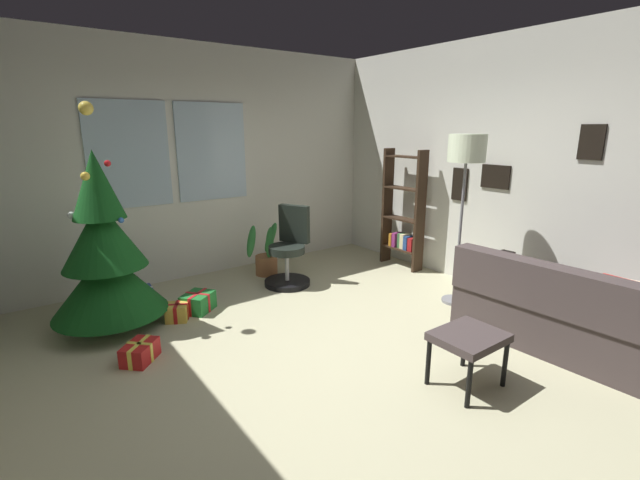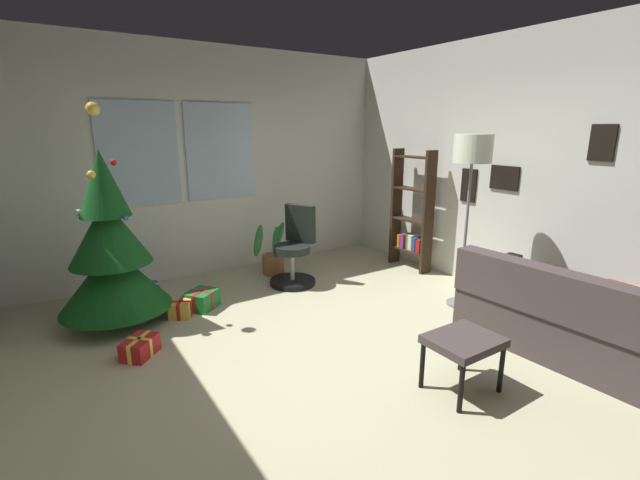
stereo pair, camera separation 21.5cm
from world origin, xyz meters
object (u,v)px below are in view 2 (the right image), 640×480
object	(u,v)px
couch	(591,320)
holiday_tree	(111,254)
gift_box_red	(140,347)
office_chair	(295,254)
gift_box_gold	(181,309)
potted_plant	(272,255)
gift_box_blue	(148,294)
gift_box_green	(202,300)
footstool	(463,344)
bookshelf	(412,217)
floor_lamp	(472,160)

from	to	relation	value
couch	holiday_tree	world-z (taller)	holiday_tree
gift_box_red	office_chair	world-z (taller)	office_chair
gift_box_gold	potted_plant	world-z (taller)	potted_plant
gift_box_red	office_chair	xyz separation A→B (m)	(1.99, 0.83, 0.30)
holiday_tree	gift_box_blue	size ratio (longest dim) A/B	6.62
gift_box_green	gift_box_gold	size ratio (longest dim) A/B	1.46
footstool	gift_box_gold	size ratio (longest dim) A/B	1.77
gift_box_green	office_chair	size ratio (longest dim) A/B	0.43
holiday_tree	gift_box_blue	bearing A→B (deg)	45.48
gift_box_green	bookshelf	bearing A→B (deg)	-3.85
gift_box_green	potted_plant	bearing A→B (deg)	27.90
office_chair	floor_lamp	bearing A→B (deg)	-53.64
floor_lamp	office_chair	bearing A→B (deg)	126.36
footstool	bookshelf	distance (m)	2.93
gift_box_gold	floor_lamp	world-z (taller)	floor_lamp
couch	bookshelf	size ratio (longest dim) A/B	1.09
floor_lamp	potted_plant	bearing A→B (deg)	120.70
gift_box_blue	floor_lamp	distance (m)	3.73
gift_box_red	bookshelf	distance (m)	3.72
couch	floor_lamp	bearing A→B (deg)	96.13
gift_box_green	bookshelf	size ratio (longest dim) A/B	0.26
office_chair	potted_plant	xyz separation A→B (m)	(-0.06, 0.48, -0.12)
couch	gift_box_blue	bearing A→B (deg)	133.05
holiday_tree	bookshelf	bearing A→B (deg)	-4.66
floor_lamp	gift_box_green	bearing A→B (deg)	148.76
gift_box_blue	office_chair	xyz separation A→B (m)	(1.68, -0.34, 0.27)
potted_plant	gift_box_blue	bearing A→B (deg)	-174.80
gift_box_red	floor_lamp	bearing A→B (deg)	-13.35
couch	gift_box_green	world-z (taller)	couch
potted_plant	gift_box_gold	bearing A→B (deg)	-153.44
gift_box_blue	couch	bearing A→B (deg)	-46.95
holiday_tree	gift_box_gold	xyz separation A→B (m)	(0.55, -0.20, -0.63)
gift_box_green	holiday_tree	bearing A→B (deg)	172.51
footstool	potted_plant	distance (m)	3.13
floor_lamp	gift_box_red	bearing A→B (deg)	166.65
couch	gift_box_red	distance (m)	3.87
office_chair	floor_lamp	distance (m)	2.30
holiday_tree	office_chair	xyz separation A→B (m)	(2.03, 0.03, -0.34)
office_chair	potted_plant	world-z (taller)	office_chair
gift_box_gold	floor_lamp	bearing A→B (deg)	-27.18
holiday_tree	floor_lamp	xyz separation A→B (m)	(3.20, -1.56, 0.85)
couch	gift_box_red	xyz separation A→B (m)	(-3.30, 2.02, -0.20)
footstool	gift_box_red	world-z (taller)	footstool
gift_box_red	gift_box_green	world-z (taller)	gift_box_green
holiday_tree	potted_plant	bearing A→B (deg)	14.51
couch	gift_box_red	size ratio (longest dim) A/B	4.87
gift_box_blue	footstool	bearing A→B (deg)	-62.35
floor_lamp	holiday_tree	bearing A→B (deg)	154.05
gift_box_blue	holiday_tree	bearing A→B (deg)	-134.52
couch	footstool	distance (m)	1.44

